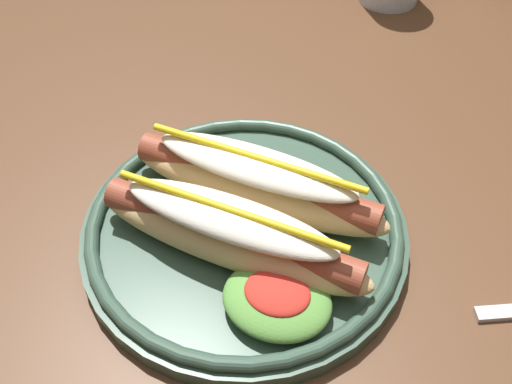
% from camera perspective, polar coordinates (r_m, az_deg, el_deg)
% --- Properties ---
extents(dining_table, '(1.43, 1.04, 0.74)m').
position_cam_1_polar(dining_table, '(0.73, 4.91, 3.95)').
color(dining_table, '#51331E').
rests_on(dining_table, ground_plane).
extents(hot_dog_plate, '(0.28, 0.28, 0.08)m').
position_cam_1_polar(hot_dog_plate, '(0.51, -1.01, -2.95)').
color(hot_dog_plate, '#334C3D').
rests_on(hot_dog_plate, dining_table).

